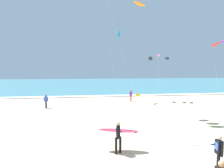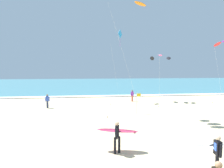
{
  "view_description": "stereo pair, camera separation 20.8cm",
  "coord_description": "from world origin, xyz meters",
  "views": [
    {
      "loc": [
        -2.97,
        -6.38,
        4.43
      ],
      "look_at": [
        -0.99,
        7.32,
        3.39
      ],
      "focal_mm": 31.13,
      "sensor_mm": 36.0,
      "label": 1
    },
    {
      "loc": [
        -2.77,
        -6.41,
        4.43
      ],
      "look_at": [
        -0.99,
        7.32,
        3.39
      ],
      "focal_mm": 31.13,
      "sensor_mm": 36.0,
      "label": 2
    }
  ],
  "objects": [
    {
      "name": "bystander_purple_top",
      "position": [
        3.43,
        19.62,
        0.81
      ],
      "size": [
        0.46,
        0.3,
        1.59
      ],
      "color": "#D8593F",
      "rests_on": "ground"
    },
    {
      "name": "surfer_trailing",
      "position": [
        2.63,
        0.99,
        1.05
      ],
      "size": [
        2.48,
        1.08,
        1.71
      ],
      "color": "black",
      "rests_on": "ground"
    },
    {
      "name": "kite_arc_rose_near",
      "position": [
        7.32,
        19.48,
        6.09
      ],
      "size": [
        3.31,
        5.36,
        6.48
      ],
      "color": "black",
      "rests_on": "ground"
    },
    {
      "name": "shoreline_foam",
      "position": [
        0.0,
        25.27,
        0.09
      ],
      "size": [
        160.0,
        1.79,
        0.01
      ],
      "primitive_type": "cube",
      "color": "white",
      "rests_on": "ocean_water"
    },
    {
      "name": "lifeguard_flag",
      "position": [
        2.19,
        12.29,
        1.27
      ],
      "size": [
        0.45,
        0.05,
        2.1
      ],
      "color": "silver",
      "rests_on": "ground"
    },
    {
      "name": "kite_diamond_cobalt_far",
      "position": [
        1.7,
        19.83,
        8.86
      ],
      "size": [
        1.96,
        2.77,
        9.82
      ],
      "color": "#2D99DB",
      "rests_on": "ground"
    },
    {
      "name": "kite_arc_violet_high",
      "position": [
        13.7,
        15.13,
        7.53
      ],
      "size": [
        2.62,
        2.83,
        7.89
      ],
      "color": "red",
      "rests_on": "ground"
    },
    {
      "name": "ocean_water",
      "position": [
        0.0,
        54.97,
        0.04
      ],
      "size": [
        160.0,
        60.0,
        0.08
      ],
      "primitive_type": "cube",
      "color": "teal",
      "rests_on": "ground"
    },
    {
      "name": "bystander_blue_top",
      "position": [
        -7.3,
        16.41,
        0.81
      ],
      "size": [
        0.49,
        0.25,
        1.59
      ],
      "color": "#2D334C",
      "rests_on": "ground"
    },
    {
      "name": "surfer_third",
      "position": [
        -1.18,
        3.61,
        1.05
      ],
      "size": [
        2.3,
        1.14,
        1.71
      ],
      "color": "black",
      "rests_on": "ground"
    }
  ]
}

